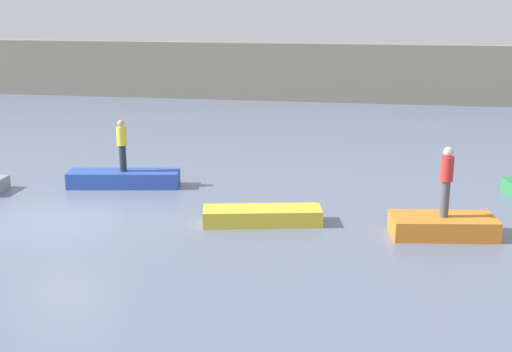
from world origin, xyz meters
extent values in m
plane|color=slate|center=(0.00, 0.00, 0.00)|extent=(120.00, 120.00, 0.00)
cube|color=gray|center=(0.00, 23.31, 1.68)|extent=(80.00, 1.20, 3.36)
cube|color=#2B4CAD|center=(0.45, 3.55, 0.26)|extent=(3.67, 1.51, 0.52)
cube|color=gold|center=(5.49, 0.68, 0.22)|extent=(3.33, 1.58, 0.44)
cube|color=orange|center=(10.24, 0.53, 0.26)|extent=(2.80, 1.58, 0.52)
cylinder|color=#232838|center=(0.45, 3.55, 0.95)|extent=(0.22, 0.22, 0.86)
cylinder|color=yellow|center=(0.45, 3.55, 1.67)|extent=(0.32, 0.32, 0.59)
sphere|color=tan|center=(0.45, 3.55, 2.08)|extent=(0.23, 0.23, 0.23)
cylinder|color=#4C4C56|center=(10.24, 0.53, 0.99)|extent=(0.22, 0.22, 0.95)
cylinder|color=red|center=(10.24, 0.53, 1.79)|extent=(0.32, 0.32, 0.63)
sphere|color=beige|center=(10.24, 0.53, 2.22)|extent=(0.25, 0.25, 0.25)
camera|label=1|loc=(8.36, -16.51, 5.99)|focal=47.37mm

